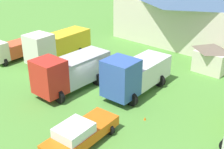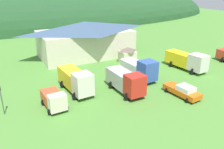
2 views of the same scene
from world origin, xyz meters
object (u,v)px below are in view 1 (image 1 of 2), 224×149
(light_truck_cream, at_px, (10,50))
(box_truck_blue, at_px, (135,74))
(service_pickup_orange, at_px, (80,134))
(traffic_cone_near_pickup, at_px, (145,120))
(heavy_rig_striped, at_px, (57,45))
(crane_truck_red, at_px, (70,71))
(depot_building, at_px, (197,13))
(play_shed_cream, at_px, (212,57))

(light_truck_cream, relative_size, box_truck_blue, 0.65)
(box_truck_blue, xyz_separation_m, service_pickup_orange, (1.73, -7.77, -0.92))
(light_truck_cream, xyz_separation_m, box_truck_blue, (14.45, 2.90, 0.56))
(traffic_cone_near_pickup, bearing_deg, service_pickup_orange, -106.03)
(heavy_rig_striped, height_order, crane_truck_red, heavy_rig_striped)
(depot_building, distance_m, crane_truck_red, 19.41)
(crane_truck_red, relative_size, traffic_cone_near_pickup, 13.90)
(heavy_rig_striped, height_order, service_pickup_orange, heavy_rig_striped)
(depot_building, bearing_deg, light_truck_cream, -121.62)
(heavy_rig_striped, bearing_deg, play_shed_cream, 117.25)
(traffic_cone_near_pickup, bearing_deg, play_shed_cream, 91.27)
(heavy_rig_striped, bearing_deg, traffic_cone_near_pickup, 73.00)
(play_shed_cream, height_order, heavy_rig_striped, heavy_rig_striped)
(traffic_cone_near_pickup, bearing_deg, depot_building, 107.34)
(box_truck_blue, bearing_deg, crane_truck_red, -57.27)
(crane_truck_red, bearing_deg, play_shed_cream, 146.80)
(depot_building, height_order, light_truck_cream, depot_building)
(depot_building, distance_m, traffic_cone_near_pickup, 20.16)
(play_shed_cream, bearing_deg, light_truck_cream, -146.75)
(crane_truck_red, bearing_deg, service_pickup_orange, 52.14)
(crane_truck_red, bearing_deg, light_truck_cream, -92.44)
(light_truck_cream, distance_m, heavy_rig_striped, 5.09)
(box_truck_blue, distance_m, service_pickup_orange, 8.02)
(service_pickup_orange, xyz_separation_m, traffic_cone_near_pickup, (1.42, 4.95, -0.83))
(heavy_rig_striped, relative_size, service_pickup_orange, 1.38)
(crane_truck_red, distance_m, service_pickup_orange, 7.75)
(play_shed_cream, height_order, traffic_cone_near_pickup, play_shed_cream)
(heavy_rig_striped, relative_size, crane_truck_red, 1.08)
(light_truck_cream, height_order, box_truck_blue, box_truck_blue)
(depot_building, bearing_deg, crane_truck_red, -94.97)
(play_shed_cream, relative_size, traffic_cone_near_pickup, 6.24)
(play_shed_cream, relative_size, heavy_rig_striped, 0.42)
(play_shed_cream, distance_m, traffic_cone_near_pickup, 11.40)
(light_truck_cream, relative_size, service_pickup_orange, 0.84)
(crane_truck_red, height_order, traffic_cone_near_pickup, crane_truck_red)
(light_truck_cream, bearing_deg, heavy_rig_striped, 125.59)
(heavy_rig_striped, height_order, box_truck_blue, box_truck_blue)
(depot_building, bearing_deg, heavy_rig_striped, -116.12)
(light_truck_cream, xyz_separation_m, heavy_rig_striped, (3.94, 3.17, 0.62))
(depot_building, bearing_deg, traffic_cone_near_pickup, -72.66)
(service_pickup_orange, bearing_deg, play_shed_cream, 171.32)
(play_shed_cream, xyz_separation_m, crane_truck_red, (-7.33, -11.63, 0.27))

